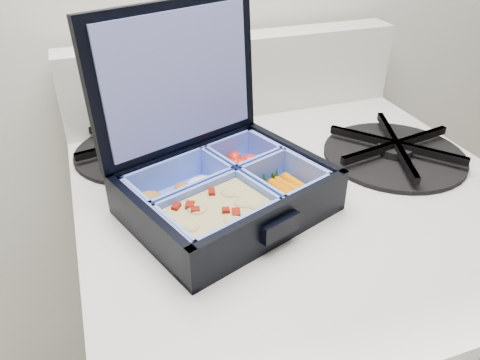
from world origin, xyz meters
name	(u,v)px	position (x,y,z in m)	size (l,w,h in m)	color
bento_box	(227,192)	(-0.48, 1.69, 0.83)	(0.22, 0.17, 0.05)	black
burner_grate	(395,148)	(-0.22, 1.74, 0.82)	(0.19, 0.19, 0.03)	black
burner_grate_rear	(135,148)	(-0.56, 1.86, 0.82)	(0.17, 0.17, 0.02)	black
fork	(204,151)	(-0.47, 1.84, 0.81)	(0.02, 0.17, 0.01)	silver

